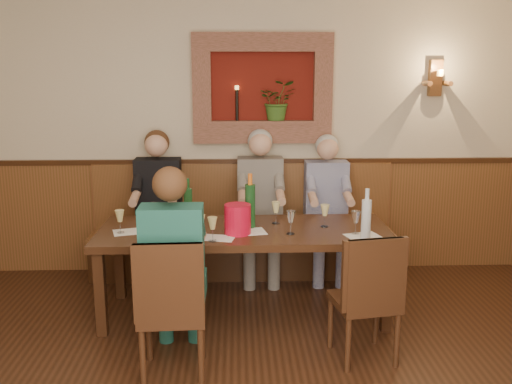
% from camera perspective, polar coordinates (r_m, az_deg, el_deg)
% --- Properties ---
extents(room_shell, '(6.04, 6.04, 2.82)m').
position_cam_1_polar(room_shell, '(2.70, -0.72, 8.60)').
color(room_shell, beige).
rests_on(room_shell, ground).
extents(wainscoting, '(6.02, 6.02, 1.15)m').
position_cam_1_polar(wainscoting, '(3.07, -0.65, -16.38)').
color(wainscoting, brown).
rests_on(wainscoting, ground).
extents(wall_niche, '(1.36, 0.30, 1.06)m').
position_cam_1_polar(wall_niche, '(5.65, 1.07, 9.85)').
color(wall_niche, '#63150E').
rests_on(wall_niche, ground).
extents(wall_sconce, '(0.25, 0.20, 0.35)m').
position_cam_1_polar(wall_sconce, '(5.95, 17.54, 10.74)').
color(wall_sconce, brown).
rests_on(wall_sconce, ground).
extents(dining_table, '(2.40, 0.90, 0.75)m').
position_cam_1_polar(dining_table, '(4.75, -1.19, -4.56)').
color(dining_table, '#371E10').
rests_on(dining_table, ground).
extents(bench, '(3.00, 0.45, 1.11)m').
position_cam_1_polar(bench, '(5.75, -1.31, -5.10)').
color(bench, '#381E0F').
rests_on(bench, ground).
extents(chair_near_left, '(0.46, 0.46, 1.00)m').
position_cam_1_polar(chair_near_left, '(4.01, -8.27, -13.99)').
color(chair_near_left, '#371E10').
rests_on(chair_near_left, ground).
extents(chair_near_right, '(0.49, 0.49, 0.95)m').
position_cam_1_polar(chair_near_right, '(4.25, 10.76, -12.69)').
color(chair_near_right, '#371E10').
rests_on(chair_near_right, ground).
extents(person_bench_left, '(0.44, 0.54, 1.47)m').
position_cam_1_polar(person_bench_left, '(5.62, -9.74, -2.71)').
color(person_bench_left, black).
rests_on(person_bench_left, ground).
extents(person_bench_mid, '(0.44, 0.54, 1.47)m').
position_cam_1_polar(person_bench_mid, '(5.58, 0.44, -2.63)').
color(person_bench_mid, '#534F4C').
rests_on(person_bench_mid, ground).
extents(person_bench_right, '(0.42, 0.51, 1.42)m').
position_cam_1_polar(person_bench_right, '(5.65, 7.08, -2.79)').
color(person_bench_right, navy).
rests_on(person_bench_right, ground).
extents(person_chair_front, '(0.42, 0.52, 1.43)m').
position_cam_1_polar(person_chair_front, '(4.07, -8.12, -8.93)').
color(person_chair_front, navy).
rests_on(person_chair_front, ground).
extents(spittoon_bucket, '(0.21, 0.21, 0.24)m').
position_cam_1_polar(spittoon_bucket, '(4.56, -1.85, -2.74)').
color(spittoon_bucket, red).
rests_on(spittoon_bucket, dining_table).
extents(wine_bottle_green_a, '(0.10, 0.10, 0.46)m').
position_cam_1_polar(wine_bottle_green_a, '(4.72, -0.58, -1.31)').
color(wine_bottle_green_a, '#19471E').
rests_on(wine_bottle_green_a, dining_table).
extents(wine_bottle_green_b, '(0.09, 0.09, 0.39)m').
position_cam_1_polar(wine_bottle_green_b, '(4.90, -6.79, -1.28)').
color(wine_bottle_green_b, '#19471E').
rests_on(wine_bottle_green_b, dining_table).
extents(water_bottle, '(0.10, 0.10, 0.40)m').
position_cam_1_polar(water_bottle, '(4.50, 10.96, -2.60)').
color(water_bottle, silver).
rests_on(water_bottle, dining_table).
extents(tasting_sheet_a, '(0.31, 0.26, 0.00)m').
position_cam_1_polar(tasting_sheet_a, '(4.75, -12.46, -3.89)').
color(tasting_sheet_a, white).
rests_on(tasting_sheet_a, dining_table).
extents(tasting_sheet_b, '(0.32, 0.26, 0.00)m').
position_cam_1_polar(tasting_sheet_b, '(4.63, -0.85, -4.01)').
color(tasting_sheet_b, white).
rests_on(tasting_sheet_b, dining_table).
extents(tasting_sheet_c, '(0.31, 0.25, 0.00)m').
position_cam_1_polar(tasting_sheet_c, '(4.61, 10.64, -4.34)').
color(tasting_sheet_c, white).
rests_on(tasting_sheet_c, dining_table).
extents(tasting_sheet_d, '(0.28, 0.22, 0.00)m').
position_cam_1_polar(tasting_sheet_d, '(4.49, -3.75, -4.61)').
color(tasting_sheet_d, white).
rests_on(tasting_sheet_d, dining_table).
extents(wine_glass_0, '(0.08, 0.08, 0.19)m').
position_cam_1_polar(wine_glass_0, '(4.71, -13.44, -2.91)').
color(wine_glass_0, '#E0D586').
rests_on(wine_glass_0, dining_table).
extents(wine_glass_1, '(0.08, 0.08, 0.19)m').
position_cam_1_polar(wine_glass_1, '(4.90, -10.19, -2.16)').
color(wine_glass_1, white).
rests_on(wine_glass_1, dining_table).
extents(wine_glass_2, '(0.08, 0.08, 0.19)m').
position_cam_1_polar(wine_glass_2, '(4.58, -7.32, -3.09)').
color(wine_glass_2, '#E0D586').
rests_on(wine_glass_2, dining_table).
extents(wine_glass_3, '(0.08, 0.08, 0.19)m').
position_cam_1_polar(wine_glass_3, '(4.79, -5.66, -2.34)').
color(wine_glass_3, white).
rests_on(wine_glass_3, dining_table).
extents(wine_glass_4, '(0.08, 0.08, 0.19)m').
position_cam_1_polar(wine_glass_4, '(4.56, -1.08, -3.06)').
color(wine_glass_4, '#E0D586').
rests_on(wine_glass_4, dining_table).
extents(wine_glass_5, '(0.08, 0.08, 0.19)m').
position_cam_1_polar(wine_glass_5, '(4.86, 2.01, -2.08)').
color(wine_glass_5, '#E0D586').
rests_on(wine_glass_5, dining_table).
extents(wine_glass_6, '(0.08, 0.08, 0.19)m').
position_cam_1_polar(wine_glass_6, '(4.57, 3.49, -3.06)').
color(wine_glass_6, white).
rests_on(wine_glass_6, dining_table).
extents(wine_glass_7, '(0.08, 0.08, 0.19)m').
position_cam_1_polar(wine_glass_7, '(4.79, 6.89, -2.37)').
color(wine_glass_7, '#E0D586').
rests_on(wine_glass_7, dining_table).
extents(wine_glass_8, '(0.08, 0.08, 0.19)m').
position_cam_1_polar(wine_glass_8, '(4.62, 9.94, -3.05)').
color(wine_glass_8, white).
rests_on(wine_glass_8, dining_table).
extents(wine_glass_9, '(0.08, 0.08, 0.19)m').
position_cam_1_polar(wine_glass_9, '(4.39, -4.37, -3.73)').
color(wine_glass_9, '#E0D586').
rests_on(wine_glass_9, dining_table).
extents(wine_glass_10, '(0.08, 0.08, 0.19)m').
position_cam_1_polar(wine_glass_10, '(4.46, -5.56, -3.48)').
color(wine_glass_10, '#E0D586').
rests_on(wine_glass_10, dining_table).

